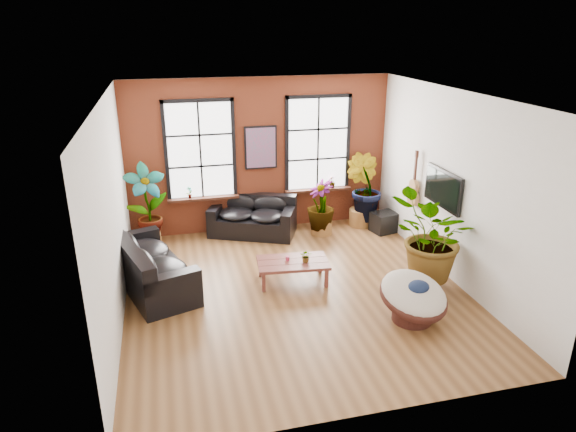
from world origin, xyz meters
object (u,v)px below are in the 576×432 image
object	(u,v)px
sofa_back	(253,217)
sofa_left	(148,266)
coffee_table	(293,264)
papasan_chair	(414,297)

from	to	relation	value
sofa_back	sofa_left	distance (m)	3.13
coffee_table	papasan_chair	distance (m)	2.36
sofa_back	papasan_chair	distance (m)	4.68
sofa_left	coffee_table	world-z (taller)	sofa_left
sofa_back	sofa_left	size ratio (longest dim) A/B	0.82
papasan_chair	coffee_table	bearing A→B (deg)	109.55
sofa_back	papasan_chair	world-z (taller)	sofa_back
sofa_left	papasan_chair	world-z (taller)	sofa_left
sofa_back	papasan_chair	size ratio (longest dim) A/B	1.45
coffee_table	papasan_chair	size ratio (longest dim) A/B	0.94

